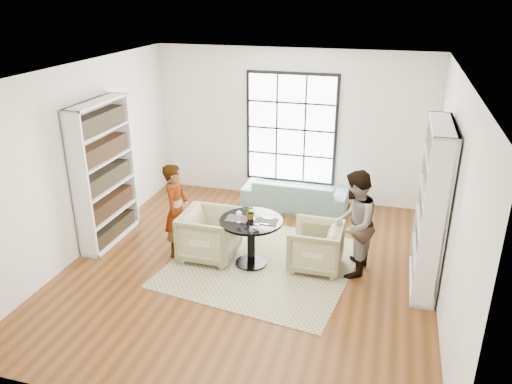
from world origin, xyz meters
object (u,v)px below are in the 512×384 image
(person_left, at_px, (177,210))
(wine_glass_left, at_px, (239,214))
(wine_glass_right, at_px, (257,217))
(armchair_right, at_px, (316,246))
(armchair_left, at_px, (210,235))
(person_right, at_px, (354,224))
(flower_centerpiece, at_px, (251,212))
(sofa, at_px, (295,194))
(pedestal_table, at_px, (251,232))

(person_left, relative_size, wine_glass_left, 8.07)
(wine_glass_right, bearing_deg, armchair_right, 20.58)
(armchair_left, relative_size, person_right, 0.53)
(armchair_right, height_order, person_right, person_right)
(flower_centerpiece, bearing_deg, person_right, 5.17)
(sofa, bearing_deg, flower_centerpiece, 84.87)
(sofa, distance_m, wine_glass_left, 2.56)
(person_right, bearing_deg, pedestal_table, -77.89)
(pedestal_table, relative_size, wine_glass_left, 5.12)
(flower_centerpiece, bearing_deg, armchair_right, 8.03)
(flower_centerpiece, bearing_deg, person_left, 179.64)
(pedestal_table, distance_m, person_left, 1.27)
(pedestal_table, xyz_separation_m, armchair_left, (-0.70, 0.05, -0.16))
(person_left, height_order, wine_glass_right, person_left)
(armchair_right, relative_size, wine_glass_left, 4.21)
(pedestal_table, xyz_separation_m, person_left, (-1.25, 0.05, 0.20))
(armchair_right, bearing_deg, armchair_left, -85.54)
(person_left, bearing_deg, pedestal_table, -94.74)
(wine_glass_right, bearing_deg, person_right, 12.80)
(armchair_right, bearing_deg, flower_centerpiece, -81.99)
(armchair_left, height_order, wine_glass_left, wine_glass_left)
(pedestal_table, distance_m, sofa, 2.35)
(pedestal_table, height_order, armchair_left, armchair_left)
(person_left, height_order, flower_centerpiece, person_left)
(wine_glass_right, bearing_deg, wine_glass_left, 178.79)
(pedestal_table, distance_m, armchair_left, 0.72)
(armchair_right, height_order, wine_glass_right, wine_glass_right)
(pedestal_table, relative_size, person_right, 0.59)
(armchair_left, relative_size, armchair_right, 1.09)
(sofa, bearing_deg, wine_glass_left, 82.03)
(armchair_left, xyz_separation_m, wine_glass_left, (0.55, -0.18, 0.51))
(flower_centerpiece, bearing_deg, wine_glass_right, -51.03)
(pedestal_table, bearing_deg, wine_glass_left, -139.05)
(armchair_left, xyz_separation_m, flower_centerpiece, (0.69, -0.01, 0.49))
(person_left, bearing_deg, armchair_left, -92.58)
(person_right, distance_m, wine_glass_left, 1.71)
(sofa, height_order, wine_glass_left, wine_glass_left)
(person_left, distance_m, wine_glass_right, 1.40)
(pedestal_table, xyz_separation_m, sofa, (0.22, 2.33, -0.26))
(pedestal_table, relative_size, flower_centerpiece, 4.40)
(sofa, bearing_deg, person_left, 57.84)
(armchair_left, height_order, person_left, person_left)
(pedestal_table, xyz_separation_m, armchair_right, (0.97, 0.18, -0.20))
(person_left, bearing_deg, wine_glass_right, -100.22)
(flower_centerpiece, bearing_deg, wine_glass_left, -129.48)
(person_left, distance_m, wine_glass_left, 1.12)
(armchair_right, height_order, person_left, person_left)
(person_right, bearing_deg, wine_glass_right, -71.76)
(sofa, distance_m, armchair_right, 2.28)
(armchair_right, bearing_deg, person_left, -86.65)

